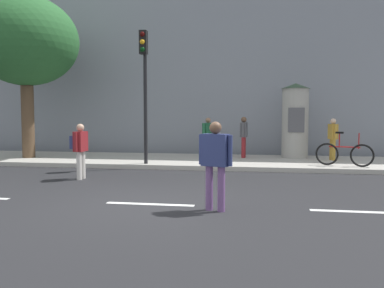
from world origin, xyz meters
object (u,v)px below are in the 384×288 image
at_px(pedestrian_with_bag, 244,134).
at_px(pedestrian_in_dark_shirt, 208,134).
at_px(pedestrian_near_pole, 80,146).
at_px(traffic_light, 144,75).
at_px(street_tree, 26,42).
at_px(pedestrian_tallest, 215,158).
at_px(poster_column, 295,120).
at_px(bicycle_leaning, 344,154).
at_px(pedestrian_with_backpack, 333,136).

relative_size(pedestrian_with_bag, pedestrian_in_dark_shirt, 1.02).
xyz_separation_m(pedestrian_near_pole, pedestrian_with_bag, (4.29, 5.02, 0.13)).
relative_size(traffic_light, pedestrian_near_pole, 2.82).
relative_size(pedestrian_near_pole, pedestrian_in_dark_shirt, 1.02).
relative_size(street_tree, pedestrian_tallest, 3.60).
distance_m(poster_column, bicycle_leaning, 2.92).
bearing_deg(pedestrian_with_backpack, pedestrian_tallest, -113.40).
bearing_deg(street_tree, pedestrian_with_bag, 9.24).
xyz_separation_m(pedestrian_in_dark_shirt, bicycle_leaning, (4.62, -2.18, -0.49)).
bearing_deg(pedestrian_near_pole, pedestrian_with_backpack, 32.00).
bearing_deg(pedestrian_tallest, traffic_light, 117.73).
xyz_separation_m(poster_column, pedestrian_in_dark_shirt, (-3.28, -0.20, -0.53)).
bearing_deg(pedestrian_in_dark_shirt, pedestrian_near_pole, -119.66).
xyz_separation_m(pedestrian_near_pole, pedestrian_in_dark_shirt, (2.92, 5.12, 0.12)).
distance_m(street_tree, pedestrian_in_dark_shirt, 7.63).
distance_m(traffic_light, pedestrian_in_dark_shirt, 3.79).
bearing_deg(pedestrian_with_bag, pedestrian_in_dark_shirt, 175.75).
relative_size(poster_column, pedestrian_tallest, 1.68).
xyz_separation_m(traffic_light, bicycle_leaning, (6.38, 0.49, -2.52)).
height_order(pedestrian_with_backpack, pedestrian_in_dark_shirt, pedestrian_in_dark_shirt).
bearing_deg(pedestrian_tallest, bicycle_leaning, 60.43).
bearing_deg(bicycle_leaning, poster_column, 119.47).
height_order(traffic_light, bicycle_leaning, traffic_light).
bearing_deg(bicycle_leaning, pedestrian_with_backpack, 92.47).
bearing_deg(traffic_light, pedestrian_tallest, -62.27).
bearing_deg(street_tree, pedestrian_tallest, -41.10).
relative_size(poster_column, pedestrian_with_backpack, 1.87).
xyz_separation_m(street_tree, pedestrian_with_backpack, (11.21, 0.95, -3.46)).
xyz_separation_m(pedestrian_tallest, pedestrian_with_backpack, (3.37, 7.79, 0.02)).
xyz_separation_m(pedestrian_with_backpack, pedestrian_with_bag, (-3.18, 0.36, 0.03)).
bearing_deg(street_tree, pedestrian_near_pole, -44.71).
bearing_deg(pedestrian_with_backpack, poster_column, 152.59).
relative_size(traffic_light, pedestrian_in_dark_shirt, 2.87).
height_order(street_tree, pedestrian_with_bag, street_tree).
height_order(pedestrian_with_bag, bicycle_leaning, pedestrian_with_bag).
relative_size(pedestrian_tallest, pedestrian_in_dark_shirt, 1.10).
distance_m(pedestrian_with_backpack, bicycle_leaning, 1.78).
relative_size(pedestrian_near_pole, pedestrian_with_backpack, 1.03).
xyz_separation_m(poster_column, bicycle_leaning, (1.34, -2.38, -1.03)).
relative_size(pedestrian_tallest, pedestrian_with_backpack, 1.11).
distance_m(traffic_light, pedestrian_tallest, 6.63).
relative_size(traffic_light, pedestrian_with_bag, 2.80).
distance_m(street_tree, pedestrian_with_backpack, 11.77).
bearing_deg(pedestrian_tallest, pedestrian_in_dark_shirt, 98.08).
xyz_separation_m(pedestrian_near_pole, pedestrian_tallest, (4.09, -3.13, 0.08)).
distance_m(poster_column, pedestrian_tallest, 8.72).
bearing_deg(street_tree, pedestrian_with_backpack, 4.84).
bearing_deg(pedestrian_with_bag, traffic_light, -140.58).
bearing_deg(traffic_light, pedestrian_near_pole, -115.29).
xyz_separation_m(traffic_light, pedestrian_with_bag, (3.13, 2.57, -2.01)).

